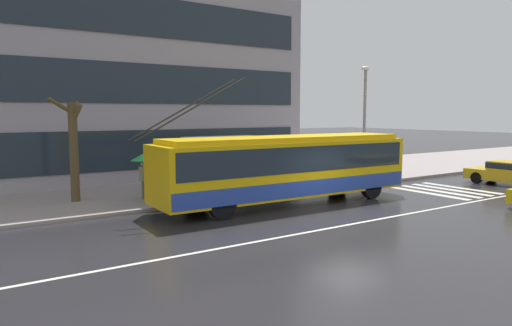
{
  "coord_description": "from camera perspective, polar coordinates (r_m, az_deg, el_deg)",
  "views": [
    {
      "loc": [
        -12.43,
        -12.38,
        3.8
      ],
      "look_at": [
        -1.75,
        3.69,
        1.73
      ],
      "focal_mm": 32.46,
      "sensor_mm": 36.0,
      "label": 1
    }
  ],
  "objects": [
    {
      "name": "trolleybus",
      "position": [
        19.48,
        3.84,
        -0.44
      ],
      "size": [
        12.38,
        2.72,
        5.14
      ],
      "color": "#E6B10A",
      "rests_on": "ground_plane"
    },
    {
      "name": "office_tower_corner_left",
      "position": [
        32.27,
        -23.72,
        14.7
      ],
      "size": [
        27.06,
        15.79,
        17.78
      ],
      "color": "#958E9B",
      "rests_on": "ground_plane"
    },
    {
      "name": "street_lamp",
      "position": [
        26.38,
        13.24,
        6.09
      ],
      "size": [
        0.6,
        0.32,
        6.24
      ],
      "color": "gray",
      "rests_on": "sidewalk_slab"
    },
    {
      "name": "pedestrian_at_shelter",
      "position": [
        20.39,
        -13.79,
        0.02
      ],
      "size": [
        1.19,
        1.19,
        1.94
      ],
      "color": "#47573C",
      "rests_on": "sidewalk_slab"
    },
    {
      "name": "crosswalk_stripe_edge_near",
      "position": [
        23.68,
        20.35,
        -3.49
      ],
      "size": [
        0.44,
        4.4,
        0.01
      ],
      "primitive_type": "cube",
      "color": "beige",
      "rests_on": "ground_plane"
    },
    {
      "name": "pedestrian_approaching_curb",
      "position": [
        19.28,
        -12.1,
        -0.15
      ],
      "size": [
        1.24,
        1.24,
        1.98
      ],
      "color": "#1D222D",
      "rests_on": "sidewalk_slab"
    },
    {
      "name": "bus_shelter",
      "position": [
        21.66,
        -4.37,
        1.49
      ],
      "size": [
        3.58,
        1.6,
        2.6
      ],
      "color": "gray",
      "rests_on": "sidewalk_slab"
    },
    {
      "name": "lane_centre_line",
      "position": [
        17.15,
        14.15,
        -6.86
      ],
      "size": [
        72.0,
        0.14,
        0.01
      ],
      "primitive_type": "cube",
      "color": "silver",
      "rests_on": "ground_plane"
    },
    {
      "name": "crosswalk_stripe_center",
      "position": [
        25.15,
        22.77,
        -3.04
      ],
      "size": [
        0.44,
        4.4,
        0.01
      ],
      "primitive_type": "cube",
      "color": "beige",
      "rests_on": "ground_plane"
    },
    {
      "name": "sidewalk_slab",
      "position": [
        25.51,
        -4.07,
        -2.3
      ],
      "size": [
        80.0,
        10.0,
        0.14
      ],
      "primitive_type": "cube",
      "color": "gray",
      "rests_on": "ground_plane"
    },
    {
      "name": "crosswalk_stripe_inner_b",
      "position": [
        25.89,
        23.88,
        -2.83
      ],
      "size": [
        0.44,
        4.4,
        0.01
      ],
      "primitive_type": "cube",
      "color": "beige",
      "rests_on": "ground_plane"
    },
    {
      "name": "crosswalk_stripe_inner_a",
      "position": [
        24.41,
        21.6,
        -3.26
      ],
      "size": [
        0.44,
        4.4,
        0.01
      ],
      "primitive_type": "cube",
      "color": "beige",
      "rests_on": "ground_plane"
    },
    {
      "name": "street_tree_bare",
      "position": [
        20.6,
        -21.57,
        1.96
      ],
      "size": [
        1.49,
        1.56,
        4.32
      ],
      "color": "#503E25",
      "rests_on": "sidewalk_slab"
    },
    {
      "name": "ground_plane",
      "position": [
        17.95,
        11.3,
        -6.22
      ],
      "size": [
        160.0,
        160.0,
        0.0
      ],
      "primitive_type": "plane",
      "color": "#252428"
    }
  ]
}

